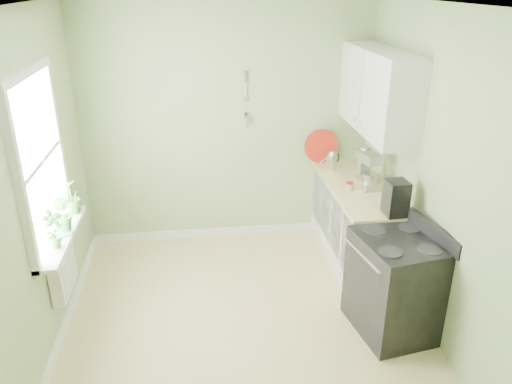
{
  "coord_description": "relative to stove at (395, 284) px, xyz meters",
  "views": [
    {
      "loc": [
        -0.36,
        -3.55,
        2.86
      ],
      "look_at": [
        0.16,
        0.55,
        1.09
      ],
      "focal_mm": 35.0,
      "sensor_mm": 36.0,
      "label": 1
    }
  ],
  "objects": [
    {
      "name": "floor",
      "position": [
        -1.28,
        0.12,
        -0.46
      ],
      "size": [
        3.2,
        3.6,
        0.02
      ],
      "primitive_type": "cube",
      "color": "tan",
      "rests_on": "ground"
    },
    {
      "name": "ceiling",
      "position": [
        -1.28,
        0.12,
        2.26
      ],
      "size": [
        3.2,
        3.6,
        0.02
      ],
      "primitive_type": "cube",
      "color": "white",
      "rests_on": "wall_back"
    },
    {
      "name": "wall_back",
      "position": [
        -1.28,
        1.93,
        0.9
      ],
      "size": [
        3.2,
        0.02,
        2.7
      ],
      "primitive_type": "cube",
      "color": "#9FB57B",
      "rests_on": "floor"
    },
    {
      "name": "wall_left",
      "position": [
        -2.89,
        0.12,
        0.9
      ],
      "size": [
        0.02,
        3.6,
        2.7
      ],
      "primitive_type": "cube",
      "color": "#9FB57B",
      "rests_on": "floor"
    },
    {
      "name": "wall_right",
      "position": [
        0.33,
        0.12,
        0.9
      ],
      "size": [
        0.02,
        3.6,
        2.7
      ],
      "primitive_type": "cube",
      "color": "#9FB57B",
      "rests_on": "floor"
    },
    {
      "name": "base_cabinets",
      "position": [
        0.02,
        1.12,
        -0.01
      ],
      "size": [
        0.6,
        1.6,
        0.87
      ],
      "primitive_type": "cube",
      "color": "white",
      "rests_on": "floor"
    },
    {
      "name": "countertop",
      "position": [
        0.01,
        1.12,
        0.44
      ],
      "size": [
        0.64,
        1.6,
        0.04
      ],
      "primitive_type": "cube",
      "color": "beige",
      "rests_on": "base_cabinets"
    },
    {
      "name": "upper_cabinets",
      "position": [
        0.15,
        1.22,
        1.4
      ],
      "size": [
        0.35,
        1.4,
        0.8
      ],
      "primitive_type": "cube",
      "color": "white",
      "rests_on": "wall_right"
    },
    {
      "name": "window",
      "position": [
        -2.86,
        0.42,
        1.1
      ],
      "size": [
        0.06,
        1.14,
        1.44
      ],
      "color": "white",
      "rests_on": "wall_left"
    },
    {
      "name": "window_sill",
      "position": [
        -2.79,
        0.42,
        0.43
      ],
      "size": [
        0.18,
        1.14,
        0.04
      ],
      "primitive_type": "cube",
      "color": "white",
      "rests_on": "wall_left"
    },
    {
      "name": "radiator",
      "position": [
        -2.82,
        0.37,
        0.1
      ],
      "size": [
        0.12,
        0.5,
        0.35
      ],
      "primitive_type": "cube",
      "color": "white",
      "rests_on": "wall_left"
    },
    {
      "name": "wall_utensils",
      "position": [
        -1.08,
        1.9,
        1.11
      ],
      "size": [
        0.02,
        0.14,
        0.58
      ],
      "color": "beige",
      "rests_on": "wall_back"
    },
    {
      "name": "stove",
      "position": [
        0.0,
        0.0,
        0.0
      ],
      "size": [
        0.75,
        0.82,
        1.01
      ],
      "color": "black",
      "rests_on": "floor"
    },
    {
      "name": "stand_mixer",
      "position": [
        0.07,
        1.1,
        0.63
      ],
      "size": [
        0.25,
        0.35,
        0.4
      ],
      "color": "#B2B2B7",
      "rests_on": "countertop"
    },
    {
      "name": "kettle",
      "position": [
        -0.16,
        1.61,
        0.57
      ],
      "size": [
        0.21,
        0.12,
        0.21
      ],
      "color": "silver",
      "rests_on": "countertop"
    },
    {
      "name": "coffee_maker",
      "position": [
        0.1,
        0.42,
        0.61
      ],
      "size": [
        0.19,
        0.21,
        0.32
      ],
      "color": "black",
      "rests_on": "countertop"
    },
    {
      "name": "red_tray",
      "position": [
        -0.23,
        1.84,
        0.66
      ],
      "size": [
        0.39,
        0.09,
        0.39
      ],
      "primitive_type": "cylinder",
      "rotation": [
        1.45,
        0.0,
        0.07
      ],
      "color": "#9C1F11",
      "rests_on": "countertop"
    },
    {
      "name": "jar",
      "position": [
        -0.13,
        1.02,
        0.5
      ],
      "size": [
        0.07,
        0.07,
        0.08
      ],
      "color": "beige",
      "rests_on": "countertop"
    },
    {
      "name": "plant_a",
      "position": [
        -2.78,
        0.18,
        0.61
      ],
      "size": [
        0.21,
        0.2,
        0.33
      ],
      "primitive_type": "imported",
      "rotation": [
        0.0,
        0.0,
        0.66
      ],
      "color": "#377329",
      "rests_on": "window_sill"
    },
    {
      "name": "plant_b",
      "position": [
        -2.78,
        0.49,
        0.6
      ],
      "size": [
        0.21,
        0.21,
        0.3
      ],
      "primitive_type": "imported",
      "rotation": [
        0.0,
        0.0,
        2.5
      ],
      "color": "#377329",
      "rests_on": "window_sill"
    },
    {
      "name": "plant_c",
      "position": [
        -2.78,
        0.84,
        0.61
      ],
      "size": [
        0.19,
        0.19,
        0.32
      ],
      "primitive_type": "imported",
      "rotation": [
        0.0,
        0.0,
        4.65
      ],
      "color": "#377329",
      "rests_on": "window_sill"
    }
  ]
}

